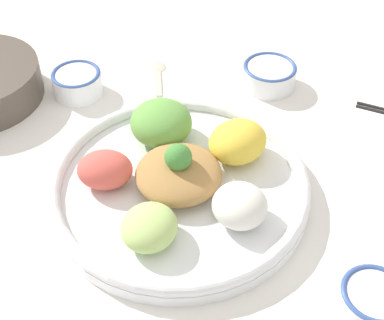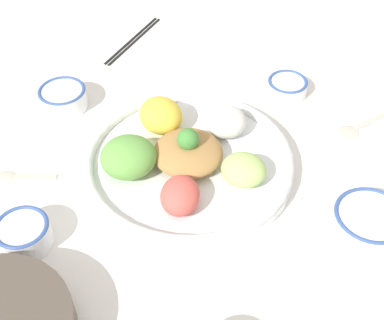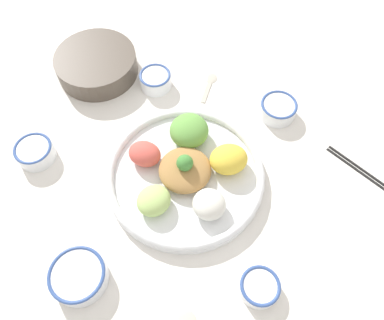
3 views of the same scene
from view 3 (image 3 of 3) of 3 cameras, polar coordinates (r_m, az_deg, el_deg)
ground_plane at (r=0.91m, az=-3.45°, el=-3.81°), size 2.40×2.40×0.00m
salad_platter at (r=0.90m, az=-0.89°, el=-1.73°), size 0.38×0.38×0.09m
sauce_bowl_red at (r=1.08m, az=-5.60°, el=12.11°), size 0.09×0.09×0.04m
rice_bowl_blue at (r=1.03m, az=12.99°, el=7.65°), size 0.10×0.10×0.04m
sauce_bowl_dark at (r=0.85m, az=-16.92°, el=-16.58°), size 0.12×0.12×0.04m
rice_bowl_plain at (r=0.83m, az=10.26°, el=-18.51°), size 0.08×0.08×0.03m
sauce_bowl_far at (r=1.01m, az=-22.84°, el=1.18°), size 0.09×0.09×0.04m
side_serving_bowl at (r=1.13m, az=-14.36°, el=14.09°), size 0.23×0.23×0.06m
chopsticks_pair_near at (r=1.02m, az=25.12°, el=-1.98°), size 0.16×0.18×0.01m
serving_spoon_main at (r=1.09m, az=2.67°, el=11.57°), size 0.12×0.05×0.01m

